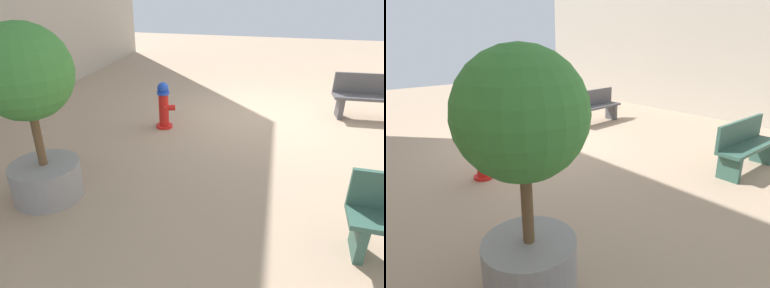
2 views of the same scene
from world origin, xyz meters
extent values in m
plane|color=tan|center=(0.00, 0.00, 0.00)|extent=(23.40, 23.40, 0.00)
cylinder|color=red|center=(1.88, 1.11, 0.03)|extent=(0.34, 0.34, 0.05)
cylinder|color=red|center=(1.88, 1.11, 0.38)|extent=(0.20, 0.20, 0.65)
cylinder|color=blue|center=(1.88, 1.11, 0.73)|extent=(0.25, 0.25, 0.06)
sphere|color=blue|center=(1.88, 1.11, 0.83)|extent=(0.23, 0.23, 0.23)
cylinder|color=red|center=(1.93, 0.97, 0.46)|extent=(0.13, 0.15, 0.09)
cylinder|color=red|center=(1.84, 1.24, 0.46)|extent=(0.13, 0.15, 0.09)
cylinder|color=red|center=(1.73, 1.06, 0.42)|extent=(0.17, 0.16, 0.12)
cube|color=#4C4C51|center=(-3.09, -0.42, 0.23)|extent=(0.12, 0.40, 0.45)
cube|color=#4C4C51|center=(-1.68, -0.35, 0.23)|extent=(0.12, 0.40, 0.45)
cube|color=#4C4C51|center=(-2.38, -0.39, 0.48)|extent=(1.78, 0.52, 0.06)
cube|color=#4C4C51|center=(-2.38, -0.58, 0.73)|extent=(1.76, 0.14, 0.44)
cube|color=#33594C|center=(-2.62, 4.08, 0.23)|extent=(0.11, 0.40, 0.45)
cube|color=#33594C|center=(-1.29, 4.03, 0.23)|extent=(0.11, 0.40, 0.45)
cube|color=#33594C|center=(-1.95, 4.06, 0.48)|extent=(1.68, 0.50, 0.06)
cube|color=#33594C|center=(-1.96, 3.87, 0.73)|extent=(1.67, 0.12, 0.44)
cylinder|color=gray|center=(2.69, 3.85, 0.25)|extent=(0.93, 0.93, 0.51)
cylinder|color=brown|center=(2.69, 3.85, 0.96)|extent=(0.11, 0.11, 0.90)
sphere|color=#3D8438|center=(2.69, 3.85, 1.76)|extent=(1.18, 1.18, 1.18)
camera|label=1|loc=(-0.20, 7.29, 2.76)|focal=31.95mm
camera|label=2|loc=(4.09, 6.14, 2.36)|focal=29.91mm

